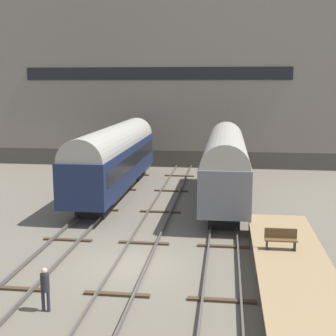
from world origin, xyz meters
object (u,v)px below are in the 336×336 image
train_car_grey (225,162)px  bench (281,238)px  person_worker (45,285)px  train_car_navy (115,156)px

train_car_grey → bench: size_ratio=11.17×
train_car_grey → person_worker: bearing=-110.7°
train_car_navy → bench: bearing=-51.4°
bench → person_worker: bench is taller
person_worker → bench: bearing=29.5°
train_car_navy → person_worker: size_ratio=10.53×
train_car_navy → person_worker: train_car_navy is taller
train_car_grey → bench: bearing=-77.9°
train_car_grey → train_car_navy: train_car_navy is taller
train_car_grey → person_worker: size_ratio=9.48×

